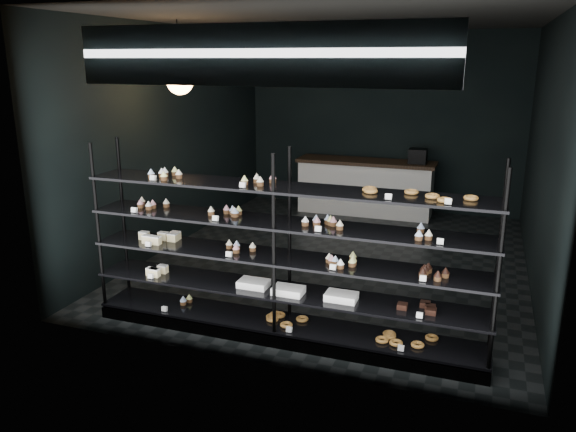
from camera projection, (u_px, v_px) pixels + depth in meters
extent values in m
cube|color=black|center=(338.00, 258.00, 7.94)|extent=(5.00, 6.00, 0.01)
cube|color=black|center=(344.00, 20.00, 7.07)|extent=(5.00, 6.00, 0.01)
cube|color=black|center=(382.00, 123.00, 10.22)|extent=(5.00, 0.01, 3.20)
cube|color=black|center=(252.00, 195.00, 4.78)|extent=(5.00, 0.01, 3.20)
cube|color=black|center=(177.00, 137.00, 8.31)|extent=(0.01, 6.00, 3.20)
cube|color=black|center=(544.00, 156.00, 6.69)|extent=(0.01, 6.00, 3.20)
cube|color=black|center=(282.00, 331.00, 5.68)|extent=(4.00, 0.50, 0.12)
cylinder|color=black|center=(98.00, 231.00, 5.87)|extent=(0.04, 0.04, 1.85)
cylinder|color=black|center=(124.00, 220.00, 6.27)|extent=(0.04, 0.04, 1.85)
cylinder|color=black|center=(274.00, 252.00, 5.23)|extent=(0.04, 0.04, 1.85)
cylinder|color=black|center=(290.00, 238.00, 5.63)|extent=(0.04, 0.04, 1.85)
cylinder|color=black|center=(498.00, 279.00, 4.59)|extent=(0.04, 0.04, 1.85)
cylinder|color=black|center=(498.00, 261.00, 4.99)|extent=(0.04, 0.04, 1.85)
cube|color=black|center=(282.00, 323.00, 5.65)|extent=(4.00, 0.50, 0.03)
cube|color=black|center=(282.00, 291.00, 5.56)|extent=(4.00, 0.50, 0.02)
cube|color=black|center=(282.00, 258.00, 5.46)|extent=(4.00, 0.50, 0.02)
cube|color=black|center=(282.00, 223.00, 5.37)|extent=(4.00, 0.50, 0.02)
cube|color=black|center=(282.00, 188.00, 5.28)|extent=(4.00, 0.50, 0.02)
cube|color=white|center=(155.00, 178.00, 5.51)|extent=(0.06, 0.04, 0.06)
cube|color=white|center=(247.00, 186.00, 5.19)|extent=(0.05, 0.04, 0.06)
cube|color=white|center=(383.00, 196.00, 4.78)|extent=(0.06, 0.04, 0.06)
cube|color=white|center=(452.00, 202.00, 4.60)|extent=(0.06, 0.04, 0.06)
cube|color=white|center=(135.00, 210.00, 5.69)|extent=(0.06, 0.04, 0.06)
cube|color=white|center=(214.00, 218.00, 5.40)|extent=(0.05, 0.04, 0.06)
cube|color=white|center=(318.00, 229.00, 5.06)|extent=(0.05, 0.04, 0.06)
cube|color=white|center=(434.00, 241.00, 4.73)|extent=(0.06, 0.04, 0.06)
cube|color=white|center=(147.00, 244.00, 5.75)|extent=(0.06, 0.04, 0.06)
cube|color=white|center=(229.00, 254.00, 5.45)|extent=(0.06, 0.04, 0.06)
cube|color=white|center=(330.00, 267.00, 5.12)|extent=(0.05, 0.04, 0.06)
cube|color=white|center=(427.00, 279.00, 4.84)|extent=(0.06, 0.04, 0.06)
cube|color=white|center=(148.00, 276.00, 5.85)|extent=(0.06, 0.04, 0.06)
cube|color=white|center=(416.00, 315.00, 4.96)|extent=(0.06, 0.04, 0.06)
cube|color=white|center=(168.00, 310.00, 5.87)|extent=(0.06, 0.04, 0.06)
cube|color=white|center=(285.00, 329.00, 5.45)|extent=(0.05, 0.04, 0.06)
cube|color=white|center=(403.00, 349.00, 5.08)|extent=(0.06, 0.04, 0.06)
cube|color=#0E0D41|center=(254.00, 55.00, 4.55)|extent=(3.20, 0.04, 0.45)
cube|color=white|center=(253.00, 55.00, 4.53)|extent=(3.30, 0.02, 0.50)
cylinder|color=black|center=(178.00, 44.00, 6.82)|extent=(0.01, 0.01, 0.57)
sphere|color=#F9A157|center=(180.00, 81.00, 6.94)|extent=(0.33, 0.33, 0.33)
cube|color=beige|center=(365.00, 189.00, 10.13)|extent=(2.36, 0.60, 0.92)
cube|color=black|center=(366.00, 162.00, 10.00)|extent=(2.45, 0.65, 0.06)
cube|color=black|center=(418.00, 156.00, 9.67)|extent=(0.30, 0.30, 0.25)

